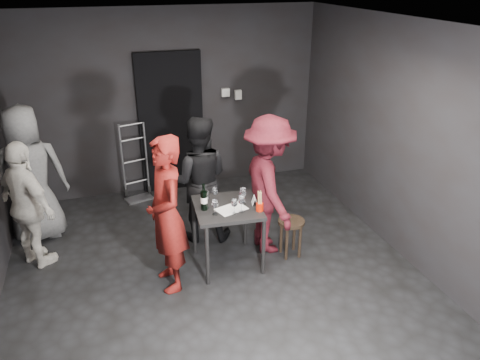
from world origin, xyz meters
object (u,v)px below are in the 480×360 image
object	(u,v)px
hand_truck	(137,184)
bystander_cream	(28,206)
bystander_grey	(28,165)
wine_bottle	(204,200)
tasting_table	(227,214)
man_maroon	(269,178)
breadstick_cup	(260,201)
server_red	(166,205)
woman_black	(198,176)
stool	(291,228)

from	to	relation	value
hand_truck	bystander_cream	world-z (taller)	bystander_cream
bystander_grey	wine_bottle	size ratio (longest dim) A/B	6.52
tasting_table	hand_truck	bearing A→B (deg)	111.30
man_maroon	breadstick_cup	bearing A→B (deg)	147.71
man_maroon	hand_truck	bearing A→B (deg)	37.11
man_maroon	server_red	bearing A→B (deg)	107.26
woman_black	server_red	bearing A→B (deg)	73.09
bystander_cream	tasting_table	bearing A→B (deg)	-146.16
server_red	hand_truck	bearing A→B (deg)	175.91
stool	woman_black	bearing A→B (deg)	141.12
stool	server_red	world-z (taller)	server_red
woman_black	bystander_cream	bearing A→B (deg)	15.13
stool	breadstick_cup	world-z (taller)	breadstick_cup
woman_black	wine_bottle	xyz separation A→B (m)	(-0.10, -0.69, 0.02)
stool	man_maroon	size ratio (longest dim) A/B	0.25
man_maroon	bystander_cream	size ratio (longest dim) A/B	1.25
bystander_cream	wine_bottle	size ratio (longest dim) A/B	4.94
wine_bottle	tasting_table	bearing A→B (deg)	0.03
tasting_table	woman_black	xyz separation A→B (m)	(-0.17, 0.69, 0.20)
bystander_cream	woman_black	bearing A→B (deg)	-128.05
server_red	bystander_cream	distance (m)	1.66
bystander_cream	man_maroon	bearing A→B (deg)	-138.90
server_red	woman_black	xyz separation A→B (m)	(0.54, 0.87, -0.11)
tasting_table	server_red	size ratio (longest dim) A/B	0.39
wine_bottle	breadstick_cup	distance (m)	0.61
hand_truck	man_maroon	xyz separation A→B (m)	(1.37, -1.89, 0.73)
hand_truck	stool	xyz separation A→B (m)	(1.57, -2.13, 0.15)
server_red	man_maroon	bearing A→B (deg)	99.38
breadstick_cup	bystander_cream	bearing A→B (deg)	160.01
hand_truck	tasting_table	distance (m)	2.26
woman_black	bystander_cream	distance (m)	1.95
man_maroon	wine_bottle	distance (m)	0.85
tasting_table	wine_bottle	bearing A→B (deg)	-179.97
breadstick_cup	wine_bottle	bearing A→B (deg)	159.95
hand_truck	wine_bottle	xyz separation A→B (m)	(0.54, -2.07, 0.65)
hand_truck	bystander_grey	distance (m)	1.71
hand_truck	woman_black	size ratio (longest dim) A/B	0.68
woman_black	bystander_grey	size ratio (longest dim) A/B	0.85
stool	woman_black	world-z (taller)	woman_black
hand_truck	bystander_grey	bearing A→B (deg)	-165.00
tasting_table	man_maroon	distance (m)	0.66
breadstick_cup	bystander_grey	bearing A→B (deg)	148.03
stool	bystander_cream	xyz separation A→B (m)	(-2.87, 0.73, 0.39)
server_red	woman_black	size ratio (longest dim) A/B	1.13
hand_truck	breadstick_cup	xyz separation A→B (m)	(1.11, -2.27, 0.65)
stool	man_maroon	bearing A→B (deg)	129.40
woman_black	stool	bearing A→B (deg)	155.80
bystander_grey	wine_bottle	world-z (taller)	bystander_grey
hand_truck	wine_bottle	bearing A→B (deg)	-90.39
breadstick_cup	hand_truck	bearing A→B (deg)	116.07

